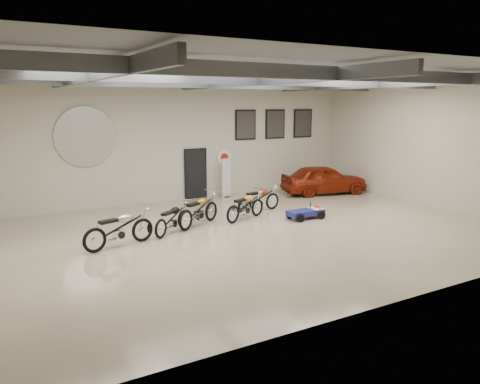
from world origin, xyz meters
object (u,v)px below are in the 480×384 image
motorcycle_black (172,218)px  motorcycle_gold (199,210)px  motorcycle_yellow (245,205)px  motorcycle_red (259,199)px  banner_stand (226,177)px  vintage_car (324,179)px  go_kart (309,210)px  motorcycle_silver (119,228)px

motorcycle_black → motorcycle_gold: (1.12, 0.42, 0.06)m
motorcycle_yellow → motorcycle_red: 1.30m
banner_stand → motorcycle_yellow: bearing=-120.7°
vintage_car → go_kart: bearing=146.4°
motorcycle_gold → banner_stand: bearing=20.6°
motorcycle_gold → vintage_car: bearing=-12.7°
go_kart → banner_stand: bearing=99.0°
motorcycle_gold → motorcycle_red: 2.90m
banner_stand → go_kart: banner_stand is taller
motorcycle_red → motorcycle_black: bearing=-173.2°
motorcycle_yellow → motorcycle_red: size_ratio=0.99×
motorcycle_silver → go_kart: (6.82, 0.03, -0.27)m
banner_stand → motorcycle_black: 6.02m
motorcycle_black → motorcycle_yellow: motorcycle_yellow is taller
motorcycle_black → vintage_car: bearing=-18.3°
motorcycle_gold → go_kart: size_ratio=1.29×
banner_stand → vintage_car: (4.21, -1.50, -0.22)m
banner_stand → go_kart: 4.96m
motorcycle_silver → vintage_car: 10.84m
banner_stand → motorcycle_black: banner_stand is taller
go_kart → vintage_car: bearing=44.5°
motorcycle_red → vintage_car: vintage_car is taller
motorcycle_silver → motorcycle_black: 1.96m
banner_stand → motorcycle_silver: 7.81m
banner_stand → motorcycle_silver: size_ratio=0.81×
motorcycle_yellow → go_kart: size_ratio=1.19×
motorcycle_black → motorcycle_red: (3.93, 1.14, 0.03)m
motorcycle_silver → motorcycle_gold: size_ratio=1.03×
banner_stand → motorcycle_black: bearing=-146.6°
banner_stand → vintage_car: banner_stand is taller
banner_stand → motorcycle_gold: bearing=-140.8°
motorcycle_yellow → go_kart: (2.07, -0.95, -0.21)m
motorcycle_black → vintage_car: vintage_car is taller
banner_stand → motorcycle_silver: bearing=-153.1°
motorcycle_yellow → motorcycle_silver: bearing=170.6°
motorcycle_yellow → vintage_car: (5.54, 2.41, 0.15)m
motorcycle_gold → motorcycle_red: motorcycle_gold is taller
go_kart → vintage_car: size_ratio=0.43×
motorcycle_gold → vintage_car: 7.68m
motorcycle_yellow → motorcycle_red: motorcycle_red is taller
banner_stand → vintage_car: 4.47m
go_kart → motorcycle_red: bearing=121.1°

